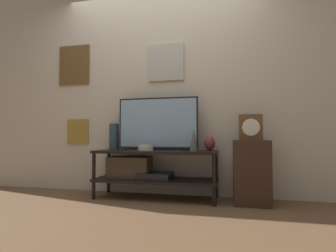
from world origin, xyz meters
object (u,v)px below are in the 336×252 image
at_px(television, 157,123).
at_px(vase_tall_ceramic, 114,136).
at_px(vase_slim_bronze, 194,140).
at_px(mantel_clock, 251,127).
at_px(vase_urn_stoneware, 210,143).
at_px(vase_wide_bowl, 146,148).

distance_m(television, vase_tall_ceramic, 0.58).
relative_size(television, vase_slim_bronze, 4.01).
bearing_deg(mantel_clock, vase_urn_stoneware, 167.95).
xyz_separation_m(vase_slim_bronze, mantel_clock, (0.60, 0.02, 0.13)).
height_order(vase_wide_bowl, vase_tall_ceramic, vase_tall_ceramic).
distance_m(vase_tall_ceramic, vase_urn_stoneware, 1.16).
relative_size(vase_slim_bronze, vase_urn_stoneware, 1.45).
xyz_separation_m(vase_wide_bowl, mantel_clock, (1.12, 0.10, 0.22)).
distance_m(vase_tall_ceramic, mantel_clock, 1.59).
height_order(vase_wide_bowl, vase_urn_stoneware, vase_urn_stoneware).
bearing_deg(vase_urn_stoneware, television, -178.24).
xyz_separation_m(television, mantel_clock, (1.03, -0.07, -0.06)).
bearing_deg(vase_urn_stoneware, vase_wide_bowl, -164.60).
bearing_deg(mantel_clock, vase_tall_ceramic, 176.52).
relative_size(vase_wide_bowl, mantel_clock, 0.61).
distance_m(vase_wide_bowl, mantel_clock, 1.15).
relative_size(vase_tall_ceramic, vase_urn_stoneware, 1.94).
relative_size(vase_wide_bowl, vase_tall_ceramic, 0.53).
xyz_separation_m(television, vase_slim_bronze, (0.44, -0.09, -0.20)).
bearing_deg(vase_wide_bowl, mantel_clock, 4.98).
distance_m(vase_slim_bronze, vase_urn_stoneware, 0.20).
height_order(television, vase_urn_stoneware, television).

